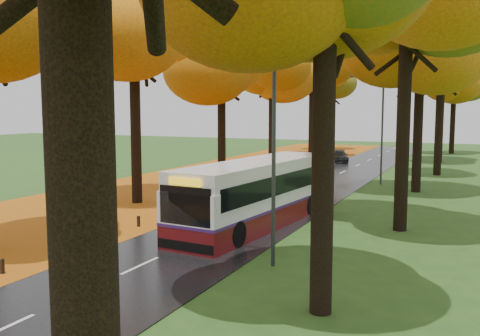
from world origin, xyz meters
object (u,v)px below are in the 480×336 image
Objects in this scene: streetlamp_mid at (379,119)px; car_dark at (340,156)px; streetlamp_near at (267,132)px; streetlamp_far at (414,115)px; car_white at (317,162)px; car_silver at (321,161)px; bus at (257,192)px.

streetlamp_mid is 16.31m from car_dark.
car_dark is at bearing 113.50° from streetlamp_mid.
streetlamp_near reaches higher than car_dark.
streetlamp_far is 1.77× the size of car_white.
streetlamp_near is at bearing -77.59° from car_silver.
streetlamp_near is 0.68× the size of bus.
streetlamp_mid and streetlamp_far have the same top height.
car_white is 1.15× the size of car_dark.
car_white reaches higher than car_dark.
bus is 22.50m from car_white.
car_white is (-6.19, 5.86, -3.90)m from streetlamp_mid.
car_white is at bearing 102.53° from streetlamp_near.
car_white is at bearing -107.09° from car_dark.
streetlamp_near is 6.97m from bus.
streetlamp_mid is 1.92× the size of car_silver.
streetlamp_far is (0.00, 22.00, 0.00)m from streetlamp_mid.
bus reaches higher than car_white.
car_dark is (-6.30, 36.48, -4.10)m from streetlamp_near.
streetlamp_far is (0.00, 44.00, 0.00)m from streetlamp_near.
streetlamp_far is at bearing 66.92° from car_silver.
bus reaches higher than car_dark.
streetlamp_mid is at bearing -90.00° from streetlamp_far.
bus is 31.06m from car_dark.
bus is at bearing -72.92° from car_white.
bus is (-2.70, -38.36, -3.08)m from streetlamp_far.
streetlamp_mid is 1.77× the size of car_white.
streetlamp_near and streetlamp_far have the same top height.
car_silver is at bearing 102.06° from streetlamp_near.
streetlamp_far is at bearing 90.00° from streetlamp_near.
streetlamp_mid reaches higher than bus.
car_silver is at bearing -113.43° from streetlamp_far.
car_dark is (-0.10, 8.62, -0.20)m from car_white.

